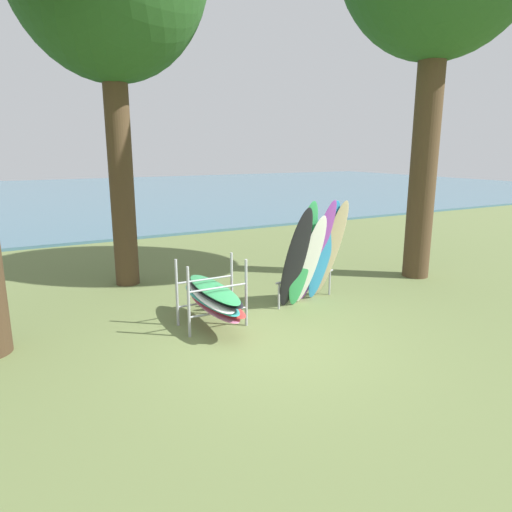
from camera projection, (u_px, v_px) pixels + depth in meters
name	position (u px, v px, depth m)	size (l,w,h in m)	color
ground_plane	(273.00, 342.00, 7.74)	(80.00, 80.00, 0.00)	olive
lake_water	(66.00, 195.00, 31.73)	(80.00, 36.00, 0.10)	#477084
leaning_board_pile	(314.00, 255.00, 9.32)	(1.66, 1.13, 2.22)	black
board_storage_rack	(212.00, 297.00, 8.33)	(1.15, 2.13, 1.25)	#9EA0A5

